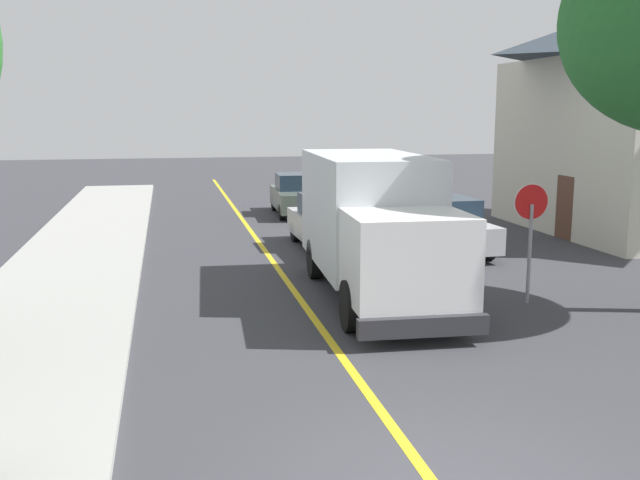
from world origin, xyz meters
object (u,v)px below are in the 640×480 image
object	(u,v)px
box_truck	(374,220)
stop_sign	(531,220)
parked_van_across	(443,226)
parked_car_near	(329,223)
parked_car_mid	(297,195)

from	to	relation	value
box_truck	stop_sign	distance (m)	3.43
box_truck	parked_van_across	world-z (taller)	box_truck
box_truck	parked_car_near	bearing A→B (deg)	87.11
box_truck	parked_van_across	size ratio (longest dim) A/B	1.63
parked_van_across	box_truck	bearing A→B (deg)	-127.70
parked_car_near	stop_sign	size ratio (longest dim) A/B	1.68
parked_car_near	parked_car_mid	size ratio (longest dim) A/B	0.99
parked_car_near	stop_sign	world-z (taller)	stop_sign
parked_van_across	stop_sign	bearing A→B (deg)	-93.18
box_truck	parked_van_across	bearing A→B (deg)	52.30
parked_car_mid	stop_sign	size ratio (longest dim) A/B	1.69
parked_car_mid	stop_sign	world-z (taller)	stop_sign
box_truck	parked_car_mid	distance (m)	13.46
parked_car_near	stop_sign	distance (m)	7.83
parked_car_near	stop_sign	bearing A→B (deg)	-68.25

